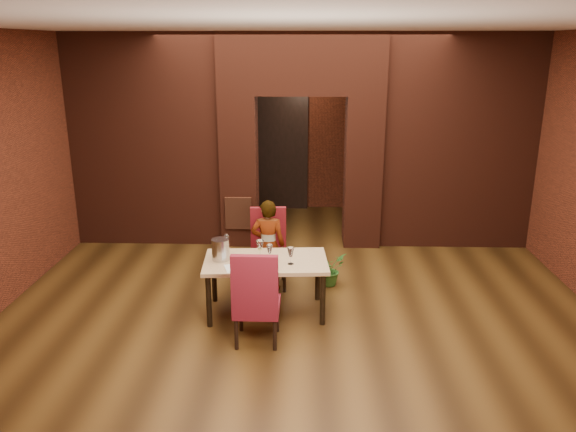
% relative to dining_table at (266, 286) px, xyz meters
% --- Properties ---
extents(floor, '(8.00, 8.00, 0.00)m').
position_rel_dining_table_xyz_m(floor, '(0.37, 0.48, -0.33)').
color(floor, '#482E12').
rests_on(floor, ground).
extents(ceiling, '(7.00, 8.00, 0.04)m').
position_rel_dining_table_xyz_m(ceiling, '(0.37, 0.48, 2.87)').
color(ceiling, silver).
rests_on(ceiling, ground).
extents(wall_back, '(7.00, 0.04, 3.20)m').
position_rel_dining_table_xyz_m(wall_back, '(0.37, 4.48, 1.27)').
color(wall_back, maroon).
rests_on(wall_back, ground).
extents(wall_front, '(7.00, 0.04, 3.20)m').
position_rel_dining_table_xyz_m(wall_front, '(0.37, -3.52, 1.27)').
color(wall_front, maroon).
rests_on(wall_front, ground).
extents(wall_left, '(0.04, 8.00, 3.20)m').
position_rel_dining_table_xyz_m(wall_left, '(-3.13, 0.48, 1.27)').
color(wall_left, maroon).
rests_on(wall_left, ground).
extents(pillar_left, '(0.55, 0.55, 2.30)m').
position_rel_dining_table_xyz_m(pillar_left, '(-0.58, 2.48, 0.82)').
color(pillar_left, maroon).
rests_on(pillar_left, ground).
extents(pillar_right, '(0.55, 0.55, 2.30)m').
position_rel_dining_table_xyz_m(pillar_right, '(1.32, 2.48, 0.82)').
color(pillar_right, maroon).
rests_on(pillar_right, ground).
extents(lintel, '(2.45, 0.55, 0.90)m').
position_rel_dining_table_xyz_m(lintel, '(0.37, 2.48, 2.42)').
color(lintel, maroon).
rests_on(lintel, ground).
extents(wing_wall_left, '(2.28, 0.35, 3.20)m').
position_rel_dining_table_xyz_m(wing_wall_left, '(-1.99, 2.48, 1.27)').
color(wing_wall_left, maroon).
rests_on(wing_wall_left, ground).
extents(wing_wall_right, '(2.28, 0.35, 3.20)m').
position_rel_dining_table_xyz_m(wing_wall_right, '(2.74, 2.48, 1.27)').
color(wing_wall_right, maroon).
rests_on(wing_wall_right, ground).
extents(vent_panel, '(0.40, 0.03, 0.50)m').
position_rel_dining_table_xyz_m(vent_panel, '(-0.58, 2.19, 0.22)').
color(vent_panel, brown).
rests_on(vent_panel, ground).
extents(rear_door, '(0.90, 0.08, 2.10)m').
position_rel_dining_table_xyz_m(rear_door, '(-0.03, 4.42, 0.72)').
color(rear_door, black).
rests_on(rear_door, ground).
extents(rear_door_frame, '(1.02, 0.04, 2.22)m').
position_rel_dining_table_xyz_m(rear_door_frame, '(-0.03, 4.38, 0.72)').
color(rear_door_frame, black).
rests_on(rear_door_frame, ground).
extents(dining_table, '(1.45, 0.88, 0.66)m').
position_rel_dining_table_xyz_m(dining_table, '(0.00, 0.00, 0.00)').
color(dining_table, tan).
rests_on(dining_table, ground).
extents(chair_far, '(0.50, 0.50, 1.01)m').
position_rel_dining_table_xyz_m(chair_far, '(-0.02, 0.74, 0.18)').
color(chair_far, maroon).
rests_on(chair_far, ground).
extents(chair_near, '(0.48, 0.48, 1.04)m').
position_rel_dining_table_xyz_m(chair_near, '(-0.05, -0.65, 0.19)').
color(chair_near, maroon).
rests_on(chair_near, ground).
extents(person_seated, '(0.43, 0.28, 1.18)m').
position_rel_dining_table_xyz_m(person_seated, '(-0.02, 0.68, 0.26)').
color(person_seated, silver).
rests_on(person_seated, ground).
extents(wine_glass_a, '(0.09, 0.09, 0.22)m').
position_rel_dining_table_xyz_m(wine_glass_a, '(-0.07, 0.04, 0.44)').
color(wine_glass_a, white).
rests_on(wine_glass_a, dining_table).
extents(wine_glass_b, '(0.08, 0.08, 0.19)m').
position_rel_dining_table_xyz_m(wine_glass_b, '(0.05, -0.00, 0.42)').
color(wine_glass_b, silver).
rests_on(wine_glass_b, dining_table).
extents(wine_glass_c, '(0.08, 0.08, 0.20)m').
position_rel_dining_table_xyz_m(wine_glass_c, '(0.29, -0.12, 0.43)').
color(wine_glass_c, white).
rests_on(wine_glass_c, dining_table).
extents(tasting_sheet, '(0.39, 0.33, 0.00)m').
position_rel_dining_table_xyz_m(tasting_sheet, '(-0.27, -0.24, 0.33)').
color(tasting_sheet, silver).
rests_on(tasting_sheet, dining_table).
extents(wine_bucket, '(0.20, 0.20, 0.25)m').
position_rel_dining_table_xyz_m(wine_bucket, '(-0.51, -0.01, 0.45)').
color(wine_bucket, '#ACACB3').
rests_on(wine_bucket, dining_table).
extents(water_bottle, '(0.06, 0.06, 0.27)m').
position_rel_dining_table_xyz_m(water_bottle, '(-0.46, 0.12, 0.46)').
color(water_bottle, white).
rests_on(water_bottle, dining_table).
extents(potted_plant, '(0.52, 0.52, 0.44)m').
position_rel_dining_table_xyz_m(potted_plant, '(0.77, 0.82, -0.11)').
color(potted_plant, '#306623').
rests_on(potted_plant, ground).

